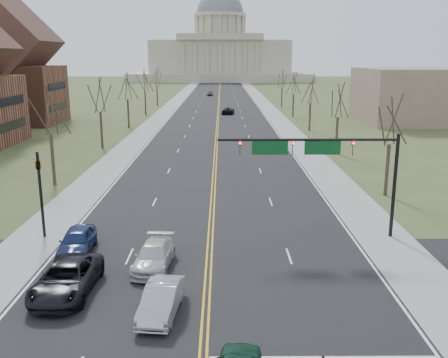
{
  "coord_description": "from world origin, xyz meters",
  "views": [
    {
      "loc": [
        0.79,
        -19.14,
        12.17
      ],
      "look_at": [
        0.96,
        18.08,
        3.0
      ],
      "focal_mm": 40.0,
      "sensor_mm": 36.0,
      "label": 1
    }
  ],
  "objects_px": {
    "signal_left": "(40,185)",
    "car_sb_inner_lead": "(161,300)",
    "car_sb_outer_second": "(77,241)",
    "car_far_sb": "(210,94)",
    "car_sb_outer_lead": "(67,279)",
    "car_sb_inner_second": "(154,256)",
    "signal_mast": "(321,155)",
    "car_far_nb": "(228,110)"
  },
  "relations": [
    {
      "from": "signal_left",
      "to": "car_sb_inner_lead",
      "type": "distance_m",
      "value": 14.52
    },
    {
      "from": "car_sb_outer_second",
      "to": "car_far_sb",
      "type": "height_order",
      "value": "car_sb_outer_second"
    },
    {
      "from": "car_sb_outer_lead",
      "to": "car_sb_outer_second",
      "type": "distance_m",
      "value": 5.59
    },
    {
      "from": "car_sb_inner_lead",
      "to": "car_sb_outer_lead",
      "type": "xyz_separation_m",
      "value": [
        -5.23,
        2.22,
        0.09
      ]
    },
    {
      "from": "car_sb_outer_second",
      "to": "car_sb_inner_second",
      "type": "bearing_deg",
      "value": -26.98
    },
    {
      "from": "signal_mast",
      "to": "car_sb_outer_lead",
      "type": "bearing_deg",
      "value": -150.24
    },
    {
      "from": "car_sb_outer_lead",
      "to": "signal_left",
      "type": "bearing_deg",
      "value": 117.07
    },
    {
      "from": "car_far_nb",
      "to": "signal_mast",
      "type": "bearing_deg",
      "value": 99.82
    },
    {
      "from": "signal_left",
      "to": "car_sb_inner_lead",
      "type": "relative_size",
      "value": 1.35
    },
    {
      "from": "signal_mast",
      "to": "signal_left",
      "type": "bearing_deg",
      "value": 180.0
    },
    {
      "from": "car_sb_inner_second",
      "to": "signal_mast",
      "type": "bearing_deg",
      "value": 29.79
    },
    {
      "from": "signal_mast",
      "to": "car_sb_outer_lead",
      "type": "height_order",
      "value": "signal_mast"
    },
    {
      "from": "car_sb_inner_lead",
      "to": "car_sb_outer_second",
      "type": "bearing_deg",
      "value": 135.13
    },
    {
      "from": "car_sb_outer_lead",
      "to": "car_sb_outer_second",
      "type": "relative_size",
      "value": 1.24
    },
    {
      "from": "signal_left",
      "to": "car_sb_outer_lead",
      "type": "relative_size",
      "value": 1.01
    },
    {
      "from": "signal_mast",
      "to": "car_sb_inner_second",
      "type": "distance_m",
      "value": 12.89
    },
    {
      "from": "car_far_sb",
      "to": "car_sb_outer_second",
      "type": "bearing_deg",
      "value": -85.24
    },
    {
      "from": "car_sb_outer_lead",
      "to": "car_sb_inner_lead",
      "type": "bearing_deg",
      "value": -21.91
    },
    {
      "from": "car_sb_outer_lead",
      "to": "car_far_nb",
      "type": "bearing_deg",
      "value": 84.62
    },
    {
      "from": "car_sb_inner_second",
      "to": "car_far_nb",
      "type": "relative_size",
      "value": 0.94
    },
    {
      "from": "signal_mast",
      "to": "car_sb_outer_second",
      "type": "bearing_deg",
      "value": -169.37
    },
    {
      "from": "signal_mast",
      "to": "signal_left",
      "type": "height_order",
      "value": "signal_mast"
    },
    {
      "from": "car_far_nb",
      "to": "car_far_sb",
      "type": "distance_m",
      "value": 51.63
    },
    {
      "from": "signal_left",
      "to": "car_sb_outer_lead",
      "type": "bearing_deg",
      "value": -63.99
    },
    {
      "from": "signal_mast",
      "to": "car_sb_outer_second",
      "type": "xyz_separation_m",
      "value": [
        -15.81,
        -2.97,
        -4.94
      ]
    },
    {
      "from": "car_sb_inner_lead",
      "to": "car_sb_inner_second",
      "type": "relative_size",
      "value": 0.9
    },
    {
      "from": "signal_mast",
      "to": "signal_left",
      "type": "relative_size",
      "value": 2.02
    },
    {
      "from": "car_sb_outer_lead",
      "to": "car_far_nb",
      "type": "xyz_separation_m",
      "value": [
        9.56,
        84.66,
        -0.1
      ]
    },
    {
      "from": "signal_mast",
      "to": "car_far_nb",
      "type": "relative_size",
      "value": 2.31
    },
    {
      "from": "car_sb_outer_second",
      "to": "car_far_sb",
      "type": "bearing_deg",
      "value": 84.0
    },
    {
      "from": "car_sb_inner_second",
      "to": "signal_left",
      "type": "bearing_deg",
      "value": 151.79
    },
    {
      "from": "car_sb_outer_second",
      "to": "car_sb_outer_lead",
      "type": "bearing_deg",
      "value": -83.31
    },
    {
      "from": "car_sb_inner_second",
      "to": "car_far_sb",
      "type": "relative_size",
      "value": 1.23
    },
    {
      "from": "car_sb_outer_second",
      "to": "car_far_sb",
      "type": "relative_size",
      "value": 1.19
    },
    {
      "from": "car_sb_inner_lead",
      "to": "car_far_nb",
      "type": "bearing_deg",
      "value": 93.35
    },
    {
      "from": "car_sb_outer_lead",
      "to": "car_far_sb",
      "type": "distance_m",
      "value": 136.11
    },
    {
      "from": "car_far_nb",
      "to": "car_far_sb",
      "type": "height_order",
      "value": "car_far_nb"
    },
    {
      "from": "car_sb_inner_lead",
      "to": "car_sb_inner_second",
      "type": "height_order",
      "value": "car_sb_inner_lead"
    },
    {
      "from": "car_far_nb",
      "to": "car_far_sb",
      "type": "bearing_deg",
      "value": -78.39
    },
    {
      "from": "car_sb_outer_lead",
      "to": "car_far_sb",
      "type": "relative_size",
      "value": 1.48
    },
    {
      "from": "signal_left",
      "to": "car_sb_outer_second",
      "type": "relative_size",
      "value": 1.26
    },
    {
      "from": "signal_left",
      "to": "car_far_sb",
      "type": "relative_size",
      "value": 1.49
    }
  ]
}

